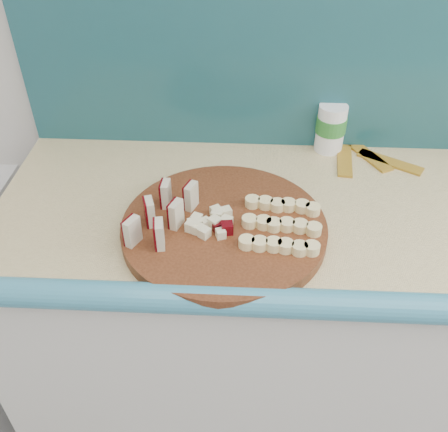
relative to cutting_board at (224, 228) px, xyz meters
name	(u,v)px	position (x,y,z in m)	size (l,w,h in m)	color
kitchen_counter	(415,333)	(0.55, 0.10, -0.47)	(2.20, 0.63, 0.91)	silver
cutting_board	(224,228)	(0.00, 0.00, 0.00)	(0.45, 0.45, 0.03)	#411E0D
apple_wedges	(162,213)	(-0.13, -0.01, 0.04)	(0.13, 0.18, 0.06)	beige
apple_chunks	(211,218)	(-0.03, 0.00, 0.03)	(0.07, 0.08, 0.02)	#FFF4CB
banana_slices	(281,225)	(0.12, -0.01, 0.02)	(0.18, 0.18, 0.02)	#F7E097
canister	(331,127)	(0.27, 0.36, 0.05)	(0.08, 0.08, 0.13)	white
banana_peel	(367,158)	(0.37, 0.32, -0.01)	(0.23, 0.19, 0.01)	gold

